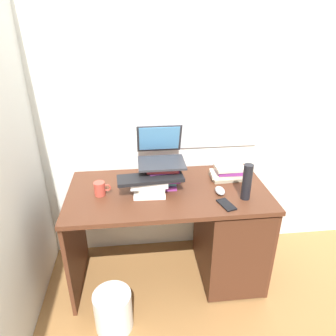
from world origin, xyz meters
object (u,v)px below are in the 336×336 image
object	(u,v)px
book_stack_tall	(163,174)
wastebasket	(113,310)
book_stack_keyboard_riser	(150,186)
mug	(100,189)
book_stack_side	(228,173)
computer_mouse	(220,191)
keyboard	(150,178)
water_bottle	(247,182)
laptop	(161,152)
desk	(215,229)
cell_phone	(226,205)

from	to	relation	value
book_stack_tall	wastebasket	bearing A→B (deg)	-126.86
book_stack_keyboard_riser	wastebasket	xyz separation A→B (m)	(-0.26, -0.38, -0.65)
mug	book_stack_side	bearing A→B (deg)	8.40
mug	computer_mouse	bearing A→B (deg)	-4.76
keyboard	water_bottle	size ratio (longest dim) A/B	1.80
computer_mouse	wastebasket	world-z (taller)	computer_mouse
laptop	mug	xyz separation A→B (m)	(-0.40, -0.14, -0.17)
desk	book_stack_keyboard_riser	bearing A→B (deg)	-179.51
cell_phone	book_stack_side	bearing A→B (deg)	56.51
book_stack_tall	laptop	distance (m)	0.15
water_bottle	cell_phone	world-z (taller)	water_bottle
mug	cell_phone	bearing A→B (deg)	-15.44
laptop	mug	world-z (taller)	laptop
book_stack_side	cell_phone	xyz separation A→B (m)	(-0.11, -0.34, -0.04)
book_stack_side	water_bottle	size ratio (longest dim) A/B	1.02
book_stack_keyboard_riser	cell_phone	bearing A→B (deg)	-23.82
book_stack_keyboard_riser	mug	xyz separation A→B (m)	(-0.32, 0.01, -0.00)
laptop	computer_mouse	xyz separation A→B (m)	(0.37, -0.20, -0.20)
book_stack_keyboard_riser	book_stack_side	distance (m)	0.58
computer_mouse	water_bottle	world-z (taller)	water_bottle
wastebasket	computer_mouse	bearing A→B (deg)	24.78
book_stack_tall	mug	size ratio (longest dim) A/B	2.20
desk	cell_phone	size ratio (longest dim) A/B	9.71
water_bottle	wastebasket	distance (m)	1.14
mug	water_bottle	distance (m)	0.92
desk	computer_mouse	bearing A→B (deg)	-91.81
desk	computer_mouse	distance (m)	0.35
keyboard	book_stack_keyboard_riser	bearing A→B (deg)	127.95
book_stack_tall	wastebasket	distance (m)	0.91
book_stack_tall	book_stack_keyboard_riser	xyz separation A→B (m)	(-0.09, -0.09, -0.04)
wastebasket	book_stack_keyboard_riser	bearing A→B (deg)	55.22
keyboard	cell_phone	world-z (taller)	keyboard
desk	water_bottle	distance (m)	0.49
book_stack_tall	wastebasket	world-z (taller)	book_stack_tall
cell_phone	wastebasket	xyz separation A→B (m)	(-0.72, -0.18, -0.60)
laptop	water_bottle	bearing A→B (deg)	-29.39
water_bottle	cell_phone	bearing A→B (deg)	-154.28
laptop	computer_mouse	size ratio (longest dim) A/B	3.06
keyboard	water_bottle	world-z (taller)	water_bottle
book_stack_keyboard_riser	wastebasket	world-z (taller)	book_stack_keyboard_riser
book_stack_side	cell_phone	size ratio (longest dim) A/B	1.75
book_stack_tall	laptop	size ratio (longest dim) A/B	0.75
wastebasket	keyboard	bearing A→B (deg)	54.40
mug	book_stack_tall	bearing A→B (deg)	11.10
computer_mouse	cell_phone	size ratio (longest dim) A/B	0.76
keyboard	wastebasket	world-z (taller)	keyboard
laptop	keyboard	distance (m)	0.21
laptop	book_stack_side	bearing A→B (deg)	-1.42
book_stack_tall	wastebasket	xyz separation A→B (m)	(-0.36, -0.47, -0.68)
keyboard	wastebasket	xyz separation A→B (m)	(-0.27, -0.38, -0.71)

